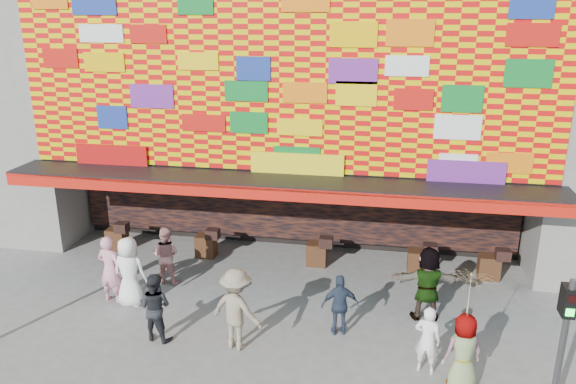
# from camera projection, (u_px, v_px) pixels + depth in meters

# --- Properties ---
(ground) EXTENTS (90.00, 90.00, 0.00)m
(ground) POSITION_uv_depth(u_px,v_px,m) (247.00, 345.00, 12.98)
(ground) COLOR slate
(ground) RESTS_ON ground
(shop_building) EXTENTS (15.20, 9.40, 10.00)m
(shop_building) POSITION_uv_depth(u_px,v_px,m) (304.00, 77.00, 19.01)
(shop_building) COLOR gray
(shop_building) RESTS_ON ground
(signal_right) EXTENTS (0.22, 0.20, 3.00)m
(signal_right) POSITION_uv_depth(u_px,v_px,m) (564.00, 338.00, 9.94)
(signal_right) COLOR #59595B
(signal_right) RESTS_ON ground
(ped_a) EXTENTS (0.95, 0.65, 1.88)m
(ped_a) POSITION_uv_depth(u_px,v_px,m) (130.00, 272.00, 14.52)
(ped_a) COLOR white
(ped_a) RESTS_ON ground
(ped_b) EXTENTS (0.72, 0.53, 1.84)m
(ped_b) POSITION_uv_depth(u_px,v_px,m) (110.00, 269.00, 14.72)
(ped_b) COLOR pink
(ped_b) RESTS_ON ground
(ped_c) EXTENTS (0.90, 0.76, 1.66)m
(ped_c) POSITION_uv_depth(u_px,v_px,m) (155.00, 307.00, 13.02)
(ped_c) COLOR black
(ped_c) RESTS_ON ground
(ped_d) EXTENTS (1.42, 1.08, 1.95)m
(ped_d) POSITION_uv_depth(u_px,v_px,m) (236.00, 309.00, 12.63)
(ped_d) COLOR gray
(ped_d) RESTS_ON ground
(ped_e) EXTENTS (0.96, 0.58, 1.53)m
(ped_e) POSITION_uv_depth(u_px,v_px,m) (340.00, 305.00, 13.23)
(ped_e) COLOR #2C394D
(ped_e) RESTS_ON ground
(ped_f) EXTENTS (1.83, 0.77, 1.91)m
(ped_f) POSITION_uv_depth(u_px,v_px,m) (427.00, 284.00, 13.85)
(ped_f) COLOR gray
(ped_f) RESTS_ON ground
(ped_g) EXTENTS (0.95, 0.78, 1.67)m
(ped_g) POSITION_uv_depth(u_px,v_px,m) (463.00, 352.00, 11.28)
(ped_g) COLOR gray
(ped_g) RESTS_ON ground
(ped_h) EXTENTS (0.64, 0.50, 1.54)m
(ped_h) POSITION_uv_depth(u_px,v_px,m) (427.00, 340.00, 11.83)
(ped_h) COLOR white
(ped_h) RESTS_ON ground
(ped_i) EXTENTS (0.85, 0.69, 1.67)m
(ped_i) POSITION_uv_depth(u_px,v_px,m) (166.00, 255.00, 15.77)
(ped_i) COLOR tan
(ped_i) RESTS_ON ground
(parasol) EXTENTS (1.24, 1.25, 1.86)m
(parasol) POSITION_uv_depth(u_px,v_px,m) (470.00, 294.00, 10.87)
(parasol) COLOR beige
(parasol) RESTS_ON ground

